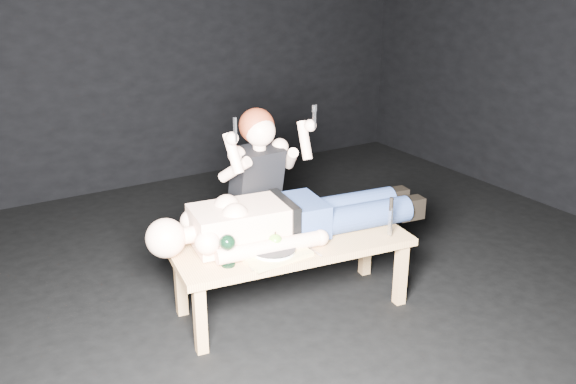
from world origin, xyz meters
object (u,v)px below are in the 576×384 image
at_px(lying_man, 293,212).
at_px(serving_tray, 274,253).
at_px(table, 292,276).
at_px(carving_knife, 390,217).
at_px(kneeling_woman, 251,194).
at_px(goblet, 228,250).

bearing_deg(lying_man, serving_tray, -134.54).
bearing_deg(table, carving_knife, -16.33).
height_order(serving_tray, carving_knife, carving_knife).
bearing_deg(table, serving_tray, -145.04).
relative_size(kneeling_woman, carving_knife, 4.83).
xyz_separation_m(kneeling_woman, goblet, (-0.43, -0.54, -0.07)).
bearing_deg(serving_tray, table, 27.45).
distance_m(table, kneeling_woman, 0.61).
bearing_deg(goblet, table, 9.09).
bearing_deg(lying_man, goblet, -154.50).
height_order(goblet, carving_knife, carving_knife).
distance_m(table, goblet, 0.56).
relative_size(table, carving_knife, 5.61).
relative_size(lying_man, carving_knife, 6.13).
bearing_deg(lying_man, carving_knife, -27.25).
distance_m(lying_man, serving_tray, 0.34).
relative_size(serving_tray, goblet, 2.03).
bearing_deg(goblet, lying_man, 17.99).
relative_size(table, goblet, 7.71).
height_order(lying_man, serving_tray, lying_man).
bearing_deg(kneeling_woman, goblet, -130.20).
height_order(kneeling_woman, serving_tray, kneeling_woman).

